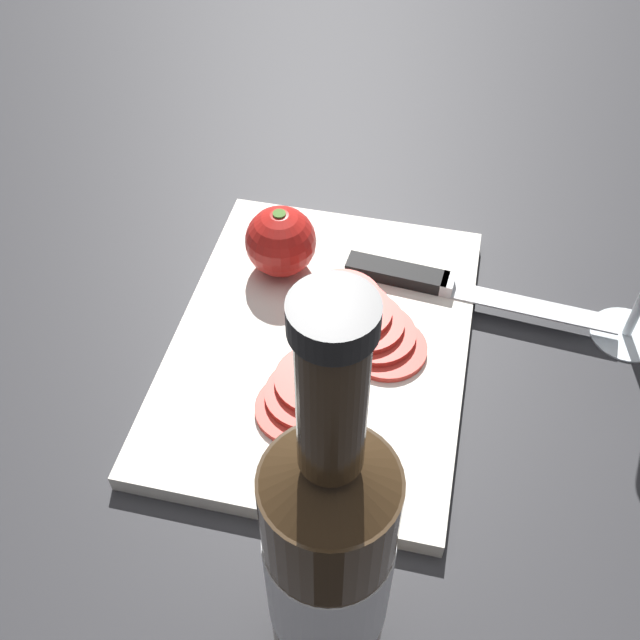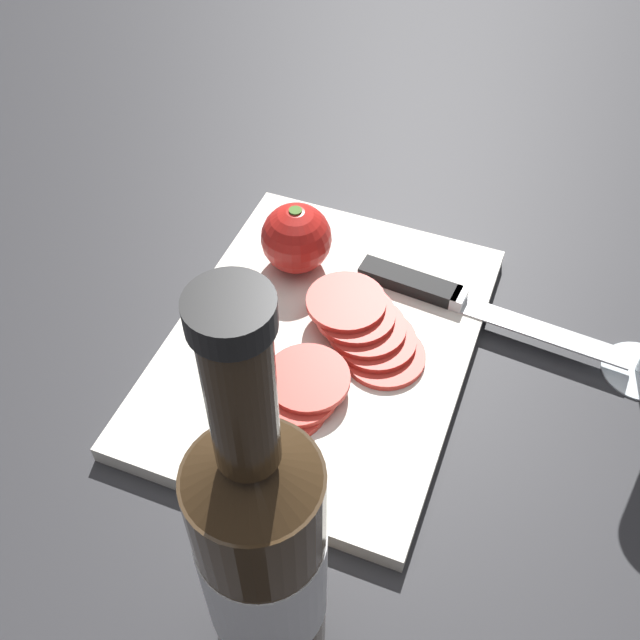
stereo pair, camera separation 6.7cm
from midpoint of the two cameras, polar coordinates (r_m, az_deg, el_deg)
name	(u,v)px [view 1 (the left image)]	position (r m, az deg, el deg)	size (l,w,h in m)	color
ground_plane	(346,356)	(0.70, -0.69, -2.91)	(3.00, 3.00, 0.00)	#28282B
cutting_board	(320,348)	(0.70, -2.74, -2.27)	(0.36, 0.27, 0.02)	silver
wine_bottle	(329,561)	(0.46, -3.70, -18.14)	(0.08, 0.08, 0.35)	#332314
whole_tomato	(281,241)	(0.74, -5.62, 5.85)	(0.07, 0.07, 0.07)	red
knife	(423,280)	(0.74, 5.32, 2.93)	(0.05, 0.27, 0.01)	silver
tomato_slice_stack_near	(308,394)	(0.65, -3.93, -5.80)	(0.10, 0.09, 0.02)	red
tomato_slice_stack_far	(364,322)	(0.69, 0.63, -0.32)	(0.10, 0.12, 0.03)	red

